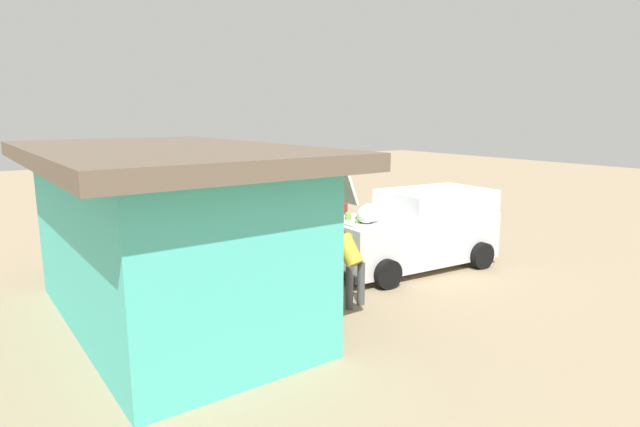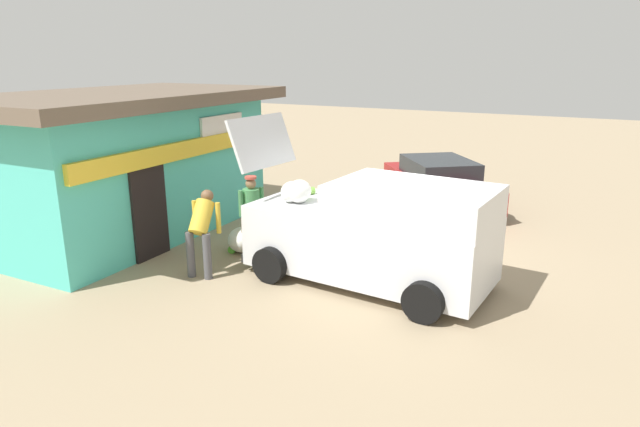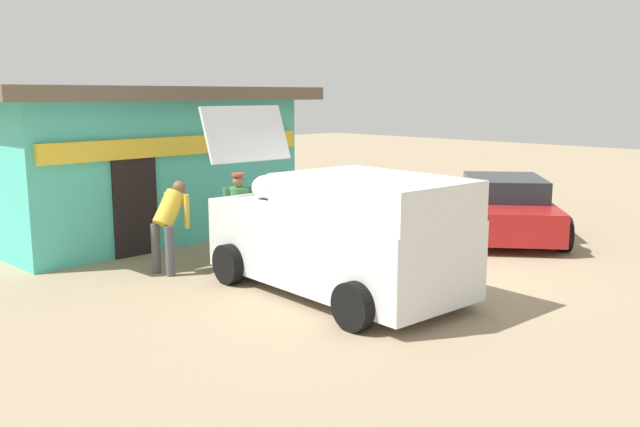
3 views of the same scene
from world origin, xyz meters
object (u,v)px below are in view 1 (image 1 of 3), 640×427
(delivery_van, at_px, (414,229))
(parked_sedan, at_px, (278,210))
(vendor_standing, at_px, (313,245))
(storefront_bar, at_px, (166,232))
(customer_bending, at_px, (349,259))
(paint_bucket, at_px, (267,262))
(unloaded_banana_pile, at_px, (306,277))

(delivery_van, xyz_separation_m, parked_sedan, (5.66, 0.51, -0.33))
(delivery_van, distance_m, parked_sedan, 5.69)
(vendor_standing, bearing_deg, delivery_van, -95.48)
(storefront_bar, relative_size, delivery_van, 1.51)
(delivery_van, relative_size, parked_sedan, 1.07)
(storefront_bar, xyz_separation_m, vendor_standing, (0.11, -3.23, -0.73))
(customer_bending, bearing_deg, paint_bucket, 3.96)
(vendor_standing, relative_size, paint_bucket, 3.91)
(storefront_bar, relative_size, customer_bending, 4.60)
(vendor_standing, xyz_separation_m, customer_bending, (-1.41, 0.11, 0.02))
(storefront_bar, distance_m, unloaded_banana_pile, 3.31)
(unloaded_banana_pile, bearing_deg, parked_sedan, -24.93)
(parked_sedan, relative_size, unloaded_banana_pile, 4.61)
(storefront_bar, height_order, customer_bending, storefront_bar)
(customer_bending, bearing_deg, unloaded_banana_pile, 5.02)
(delivery_van, height_order, vendor_standing, delivery_van)
(parked_sedan, height_order, paint_bucket, parked_sedan)
(unloaded_banana_pile, bearing_deg, storefront_bar, 91.12)
(paint_bucket, bearing_deg, parked_sedan, -33.91)
(storefront_bar, relative_size, paint_bucket, 17.50)
(vendor_standing, distance_m, paint_bucket, 1.69)
(delivery_van, distance_m, vendor_standing, 2.82)
(customer_bending, bearing_deg, parked_sedan, -19.49)
(parked_sedan, bearing_deg, unloaded_banana_pile, 155.07)
(storefront_bar, height_order, vendor_standing, storefront_bar)
(vendor_standing, bearing_deg, paint_bucket, 11.73)
(parked_sedan, height_order, customer_bending, customer_bending)
(delivery_van, bearing_deg, parked_sedan, 5.17)
(delivery_van, height_order, paint_bucket, delivery_van)
(parked_sedan, bearing_deg, storefront_bar, 134.81)
(parked_sedan, xyz_separation_m, vendor_standing, (-5.39, 2.30, 0.30))
(customer_bending, distance_m, unloaded_banana_pile, 1.54)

